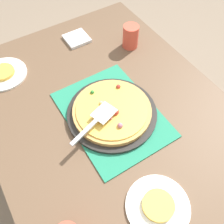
# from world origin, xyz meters

# --- Properties ---
(ground_plane) EXTENTS (8.00, 8.00, 0.00)m
(ground_plane) POSITION_xyz_m (0.00, 0.00, 0.00)
(ground_plane) COLOR #84705B
(dining_table) EXTENTS (1.40, 1.00, 0.75)m
(dining_table) POSITION_xyz_m (0.00, 0.00, 0.64)
(dining_table) COLOR brown
(dining_table) RESTS_ON ground_plane
(placemat) EXTENTS (0.48, 0.36, 0.01)m
(placemat) POSITION_xyz_m (0.00, 0.00, 0.75)
(placemat) COLOR #237F5B
(placemat) RESTS_ON dining_table
(pizza_pan) EXTENTS (0.38, 0.38, 0.01)m
(pizza_pan) POSITION_xyz_m (0.00, 0.00, 0.76)
(pizza_pan) COLOR black
(pizza_pan) RESTS_ON placemat
(pizza) EXTENTS (0.33, 0.33, 0.05)m
(pizza) POSITION_xyz_m (0.00, -0.00, 0.78)
(pizza) COLOR tan
(pizza) RESTS_ON pizza_pan
(plate_near_left) EXTENTS (0.22, 0.22, 0.01)m
(plate_near_left) POSITION_xyz_m (0.40, -0.07, 0.76)
(plate_near_left) COLOR white
(plate_near_left) RESTS_ON dining_table
(plate_far_right) EXTENTS (0.22, 0.22, 0.01)m
(plate_far_right) POSITION_xyz_m (-0.47, -0.32, 0.76)
(plate_far_right) COLOR white
(plate_far_right) RESTS_ON dining_table
(served_slice_left) EXTENTS (0.11, 0.11, 0.02)m
(served_slice_left) POSITION_xyz_m (0.40, -0.07, 0.77)
(served_slice_left) COLOR #EAB747
(served_slice_left) RESTS_ON plate_near_left
(served_slice_right) EXTENTS (0.11, 0.11, 0.02)m
(served_slice_right) POSITION_xyz_m (-0.47, -0.32, 0.77)
(served_slice_right) COLOR gold
(served_slice_right) RESTS_ON plate_far_right
(cup_near) EXTENTS (0.08, 0.08, 0.12)m
(cup_near) POSITION_xyz_m (-0.33, 0.32, 0.81)
(cup_near) COLOR #E04C38
(cup_near) RESTS_ON dining_table
(pizza_server) EXTENTS (0.11, 0.23, 0.01)m
(pizza_server) POSITION_xyz_m (0.03, -0.09, 0.82)
(pizza_server) COLOR silver
(pizza_server) RESTS_ON pizza
(napkin_stack) EXTENTS (0.12, 0.12, 0.02)m
(napkin_stack) POSITION_xyz_m (-0.52, 0.10, 0.76)
(napkin_stack) COLOR white
(napkin_stack) RESTS_ON dining_table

